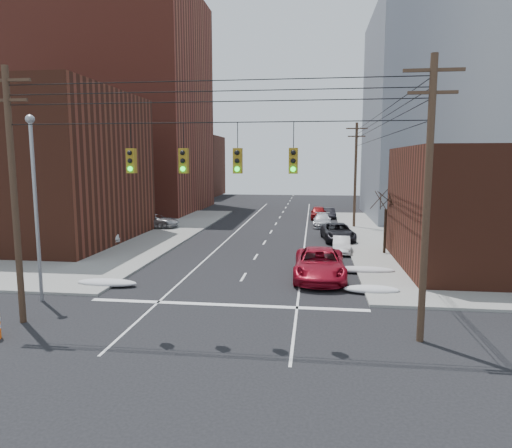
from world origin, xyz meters
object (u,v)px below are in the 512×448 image
(lot_car_b, at_px, (155,221))
(parked_car_b, at_px, (341,245))
(lot_car_a, at_px, (94,235))
(parked_car_f, at_px, (329,213))
(parked_car_a, at_px, (322,260))
(parked_car_c, at_px, (338,232))
(parked_car_e, at_px, (318,213))
(lot_car_c, at_px, (26,239))
(parked_car_d, at_px, (322,220))
(red_pickup, at_px, (320,264))
(lot_car_d, at_px, (78,227))

(lot_car_b, bearing_deg, parked_car_b, -117.48)
(parked_car_b, xyz_separation_m, lot_car_a, (-20.59, 0.59, 0.28))
(parked_car_f, bearing_deg, lot_car_b, -153.65)
(parked_car_a, height_order, parked_car_f, parked_car_a)
(parked_car_c, bearing_deg, parked_car_b, -95.91)
(parked_car_e, height_order, lot_car_c, parked_car_e)
(parked_car_a, height_order, lot_car_c, lot_car_c)
(parked_car_b, distance_m, parked_car_c, 5.32)
(parked_car_f, bearing_deg, parked_car_b, -94.83)
(parked_car_a, xyz_separation_m, lot_car_a, (-18.99, 6.54, 0.24))
(parked_car_d, relative_size, parked_car_e, 1.03)
(parked_car_a, bearing_deg, parked_car_e, 92.58)
(parked_car_f, distance_m, lot_car_a, 29.29)
(parked_car_f, distance_m, lot_car_b, 21.66)
(parked_car_b, bearing_deg, lot_car_a, -179.23)
(red_pickup, relative_size, lot_car_a, 1.44)
(red_pickup, distance_m, lot_car_a, 20.76)
(red_pickup, distance_m, parked_car_d, 22.20)
(red_pickup, bearing_deg, lot_car_a, 154.97)
(parked_car_e, xyz_separation_m, lot_car_c, (-23.52, -22.46, 0.02))
(parked_car_c, relative_size, parked_car_e, 1.22)
(red_pickup, height_order, lot_car_a, red_pickup)
(parked_car_d, distance_m, parked_car_e, 6.64)
(parked_car_f, height_order, lot_car_a, lot_car_a)
(parked_car_d, bearing_deg, parked_car_b, -83.99)
(parked_car_f, height_order, lot_car_c, lot_car_c)
(parked_car_c, distance_m, parked_car_d, 8.81)
(parked_car_b, distance_m, parked_car_e, 20.73)
(lot_car_d, bearing_deg, red_pickup, -108.38)
(lot_car_a, bearing_deg, lot_car_c, 139.59)
(lot_car_a, relative_size, lot_car_d, 1.06)
(parked_car_b, xyz_separation_m, lot_car_b, (-18.66, 10.24, 0.23))
(parked_car_e, bearing_deg, red_pickup, -89.41)
(parked_car_e, bearing_deg, parked_car_c, -83.13)
(red_pickup, xyz_separation_m, parked_car_c, (1.77, 13.47, -0.13))
(red_pickup, height_order, parked_car_b, red_pickup)
(lot_car_c, height_order, lot_car_d, lot_car_d)
(parked_car_c, height_order, lot_car_c, parked_car_c)
(lot_car_b, height_order, lot_car_d, lot_car_d)
(parked_car_d, distance_m, parked_car_f, 7.71)
(red_pickup, relative_size, parked_car_f, 1.71)
(lot_car_a, height_order, lot_car_c, lot_car_a)
(parked_car_e, relative_size, parked_car_f, 1.20)
(parked_car_b, height_order, lot_car_b, lot_car_b)
(lot_car_a, bearing_deg, parked_car_d, -33.37)
(lot_car_a, bearing_deg, lot_car_b, 10.54)
(parked_car_e, relative_size, lot_car_b, 0.91)
(parked_car_c, bearing_deg, parked_car_d, 92.14)
(parked_car_d, bearing_deg, lot_car_d, -157.74)
(parked_car_a, height_order, parked_car_b, parked_car_a)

